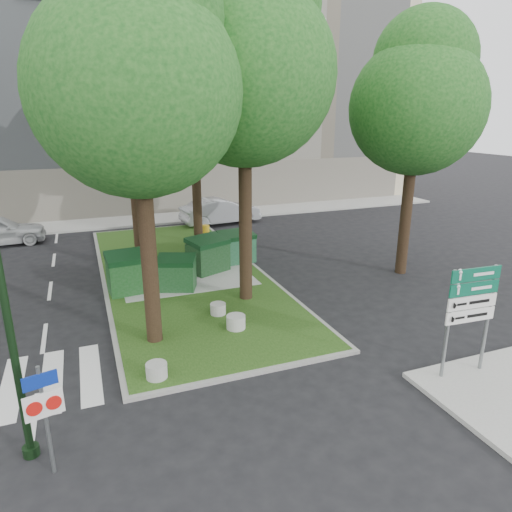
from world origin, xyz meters
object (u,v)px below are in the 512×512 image
tree_median_far (193,66)px  bollard_mid (236,322)px  tree_median_mid (130,95)px  traffic_sign_pole (44,406)px  dumpster_d (236,247)px  directional_sign (471,304)px  tree_median_near_right (246,55)px  tree_street_right (419,94)px  dumpster_c (208,255)px  car_silver (220,211)px  bollard_left (157,370)px  street_lamp (1,283)px  litter_bin (206,231)px  tree_median_near_left (139,70)px  dumpster_b (177,273)px  bollard_right (218,309)px  dumpster_a (130,273)px

tree_median_far → bollard_mid: 12.66m
tree_median_mid → traffic_sign_pole: tree_median_mid is taller
dumpster_d → directional_sign: (2.37, -10.45, 1.18)m
tree_median_near_right → tree_street_right: size_ratio=1.14×
tree_median_mid → dumpster_c: size_ratio=5.30×
tree_median_near_right → car_silver: bearing=77.8°
bollard_left → traffic_sign_pole: traffic_sign_pole is taller
bollard_mid → directional_sign: 6.44m
street_lamp → litter_bin: bearing=62.6°
tree_street_right → litter_bin: tree_street_right is taller
tree_median_near_left → directional_sign: tree_median_near_left is taller
dumpster_d → directional_sign: directional_sign is taller
tree_median_mid → bollard_mid: tree_median_mid is taller
dumpster_b → litter_bin: dumpster_b is taller
tree_median_mid → street_lamp: (-3.55, -10.24, -3.43)m
tree_street_right → street_lamp: tree_street_right is taller
dumpster_c → street_lamp: (-5.98, -8.87, 2.73)m
tree_street_right → car_silver: tree_street_right is taller
dumpster_b → bollard_mid: 3.98m
tree_median_far → litter_bin: (0.51, 0.77, -7.86)m
bollard_right → bollard_mid: bearing=-79.9°
bollard_right → bollard_mid: 1.20m
directional_sign → tree_median_near_right: bearing=120.1°
dumpster_c → car_silver: (3.06, 8.36, -0.05)m
street_lamp → tree_median_near_right: bearing=41.2°
street_lamp → tree_median_far: bearing=63.0°
bollard_right → directional_sign: directional_sign is taller
tree_median_mid → litter_bin: tree_median_mid is taller
tree_median_near_left → bollard_mid: (2.31, -0.21, -6.99)m
tree_median_near_left → tree_median_far: 10.24m
dumpster_a → traffic_sign_pole: 8.71m
tree_median_near_right → bollard_right: tree_median_near_right is taller
tree_median_near_right → litter_bin: (0.71, 8.27, -7.53)m
tree_median_mid → traffic_sign_pole: 12.60m
tree_median_near_right → car_silver: 13.80m
dumpster_c → bollard_right: 4.28m
tree_median_near_right → tree_median_mid: 5.50m
directional_sign → car_silver: (-0.79, 18.05, -1.19)m
tree_median_mid → dumpster_c: tree_median_mid is taller
bollard_mid → car_silver: size_ratio=0.12×
dumpster_a → dumpster_b: dumpster_a is taller
car_silver → dumpster_a: bearing=139.5°
directional_sign → street_lamp: bearing=178.7°
tree_street_right → bollard_right: (-8.40, -1.54, -6.68)m
dumpster_c → traffic_sign_pole: (-5.56, -9.50, 0.59)m
bollard_left → tree_median_near_right: bearing=46.4°
bollard_left → street_lamp: (-2.69, -1.68, 3.25)m
tree_street_right → bollard_left: tree_street_right is taller
tree_median_near_right → dumpster_c: size_ratio=6.08×
tree_median_mid → bollard_right: tree_median_mid is taller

